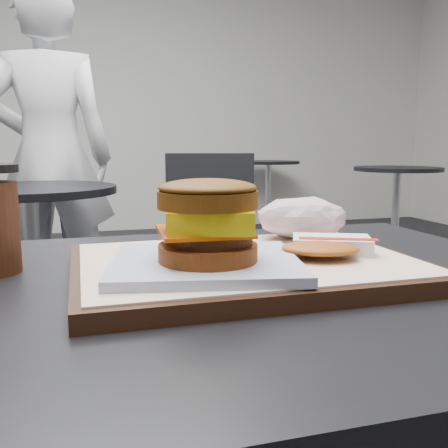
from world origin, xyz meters
TOP-DOWN VIEW (x-y plane):
  - customer_table at (0.00, 0.00)m, footprint 0.80×0.60m
  - serving_tray at (0.03, 0.01)m, footprint 0.38×0.28m
  - breakfast_sandwich at (-0.03, -0.03)m, footprint 0.22×0.20m
  - hash_brown at (0.12, -0.00)m, footprint 0.13×0.12m
  - crumpled_wrapper at (0.14, 0.10)m, footprint 0.13×0.10m
  - neighbor_table at (-0.35, 1.65)m, footprint 0.70×0.70m
  - neighbor_chair at (0.30, 1.68)m, footprint 0.64×0.52m
  - patron at (-0.29, 2.17)m, footprint 0.67×0.48m
  - bg_table_near at (2.20, 2.80)m, footprint 0.66×0.66m
  - bg_table_far at (1.80, 4.50)m, footprint 0.66×0.66m

SIDE VIEW (x-z plane):
  - neighbor_chair at x=0.30m, z-range 0.07..0.95m
  - neighbor_table at x=-0.35m, z-range 0.18..0.93m
  - bg_table_near at x=2.20m, z-range 0.19..0.94m
  - bg_table_far at x=1.80m, z-range 0.19..0.94m
  - customer_table at x=0.00m, z-range 0.20..0.97m
  - serving_tray at x=0.03m, z-range 0.77..0.79m
  - hash_brown at x=0.12m, z-range 0.79..0.81m
  - crumpled_wrapper at x=0.14m, z-range 0.79..0.85m
  - breakfast_sandwich at x=-0.03m, z-range 0.78..0.88m
  - patron at x=-0.29m, z-range 0.00..1.71m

